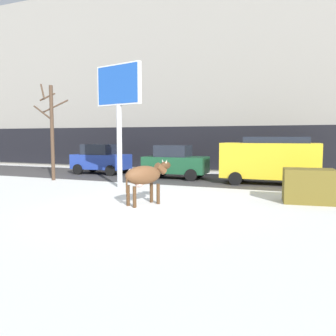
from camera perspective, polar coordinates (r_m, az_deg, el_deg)
The scene contains 12 objects.
ground_plane at distance 10.72m, azimuth -6.04°, elevation -7.31°, with size 120.00×120.00×0.00m, color white.
road_strip at distance 18.80m, azimuth 6.73°, elevation -1.92°, with size 60.00×5.60×0.01m, color #423F3F.
building_facade at distance 25.58m, azimuth 11.07°, elevation 14.46°, with size 44.00×6.10×13.00m.
cow_brown at distance 11.72m, azimuth -3.85°, elevation -1.30°, with size 1.26×1.86×1.54m.
billboard at distance 16.00m, azimuth -8.19°, elevation 12.30°, with size 2.50×0.78×5.56m.
car_blue_hatchback at distance 22.01m, azimuth -11.11°, elevation 1.46°, with size 3.57×2.04×1.86m.
car_darkgreen_hatchback at distance 19.17m, azimuth 1.18°, elevation 1.02°, with size 3.57×2.04×1.86m.
car_yellow_van at distance 17.51m, azimuth 16.57°, elevation 1.45°, with size 4.68×2.27×2.32m.
pedestrian_near_billboard at distance 22.24m, azimuth 0.61°, elevation 1.48°, with size 0.36×0.24×1.73m.
pedestrian_by_cars at distance 21.97m, azimuth 2.43°, elevation 1.43°, with size 0.36×0.24×1.73m.
bare_tree_left_lot at distance 19.35m, azimuth -18.77°, elevation 6.28°, with size 1.49×1.75×5.11m.
dumpster at distance 13.04m, azimuth 22.30°, elevation -2.76°, with size 1.70×1.10×1.20m, color brown.
Camera 1 is at (4.98, -9.21, 2.31)m, focal length 36.77 mm.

